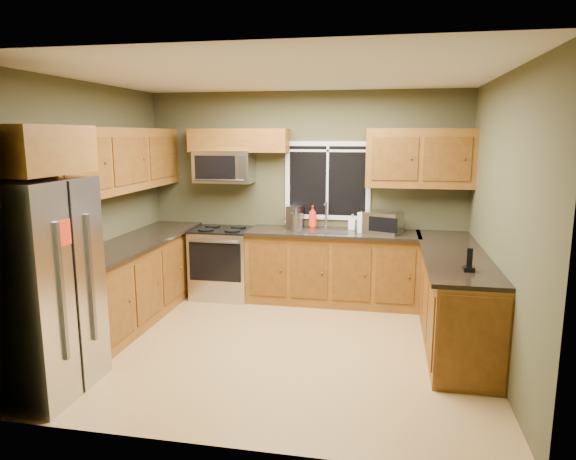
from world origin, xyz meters
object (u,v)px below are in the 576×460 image
(soap_bottle_c, at_px, (289,221))
(soap_bottle_a, at_px, (313,217))
(range, at_px, (223,262))
(refrigerator, at_px, (37,288))
(microwave, at_px, (224,167))
(soap_bottle_b, at_px, (352,222))
(coffee_maker, at_px, (295,218))
(toaster_oven, at_px, (383,222))
(paper_towel_roll, at_px, (361,222))
(kettle, at_px, (296,221))
(cordless_phone, at_px, (469,264))

(soap_bottle_c, bearing_deg, soap_bottle_a, 0.00)
(range, height_order, soap_bottle_c, soap_bottle_c)
(refrigerator, bearing_deg, range, 76.03)
(microwave, height_order, soap_bottle_b, microwave)
(microwave, height_order, coffee_maker, microwave)
(soap_bottle_b, bearing_deg, soap_bottle_a, 174.18)
(toaster_oven, distance_m, paper_towel_roll, 0.27)
(soap_bottle_b, bearing_deg, paper_towel_roll, -53.03)
(paper_towel_roll, xyz_separation_m, soap_bottle_b, (-0.12, 0.16, -0.03))
(soap_bottle_a, relative_size, soap_bottle_c, 1.81)
(toaster_oven, relative_size, soap_bottle_c, 3.20)
(refrigerator, xyz_separation_m, kettle, (1.69, 2.73, 0.17))
(range, bearing_deg, microwave, 90.02)
(microwave, distance_m, coffee_maker, 1.15)
(soap_bottle_c, distance_m, cordless_phone, 2.77)
(refrigerator, xyz_separation_m, coffee_maker, (1.63, 2.94, 0.17))
(coffee_maker, bearing_deg, soap_bottle_a, 14.96)
(paper_towel_roll, bearing_deg, soap_bottle_c, 167.39)
(microwave, relative_size, paper_towel_roll, 2.78)
(soap_bottle_a, distance_m, soap_bottle_b, 0.53)
(microwave, height_order, toaster_oven, microwave)
(microwave, relative_size, coffee_maker, 2.65)
(microwave, xyz_separation_m, paper_towel_roll, (1.82, -0.12, -0.67))
(coffee_maker, bearing_deg, range, -169.80)
(coffee_maker, bearing_deg, toaster_oven, -7.92)
(toaster_oven, relative_size, cordless_phone, 2.39)
(range, xyz_separation_m, coffee_maker, (0.94, 0.17, 0.61))
(coffee_maker, relative_size, cordless_phone, 1.35)
(refrigerator, height_order, soap_bottle_b, refrigerator)
(refrigerator, relative_size, microwave, 2.37)
(microwave, bearing_deg, soap_bottle_c, 6.27)
(microwave, bearing_deg, coffee_maker, 2.04)
(toaster_oven, xyz_separation_m, coffee_maker, (-1.14, 0.16, 0.00))
(soap_bottle_b, relative_size, cordless_phone, 0.92)
(cordless_phone, bearing_deg, toaster_oven, 114.56)
(coffee_maker, relative_size, paper_towel_roll, 1.05)
(range, xyz_separation_m, paper_towel_roll, (1.82, 0.02, 0.60))
(toaster_oven, distance_m, kettle, 1.08)
(soap_bottle_c, bearing_deg, microwave, -173.73)
(toaster_oven, bearing_deg, refrigerator, -134.92)
(refrigerator, relative_size, soap_bottle_b, 9.13)
(paper_towel_roll, height_order, soap_bottle_b, paper_towel_roll)
(coffee_maker, bearing_deg, cordless_phone, -44.10)
(microwave, bearing_deg, cordless_phone, -32.54)
(microwave, relative_size, kettle, 2.72)
(soap_bottle_b, distance_m, soap_bottle_c, 0.84)
(soap_bottle_a, distance_m, cordless_phone, 2.56)
(microwave, xyz_separation_m, soap_bottle_a, (1.17, 0.09, -0.64))
(range, height_order, cordless_phone, cordless_phone)
(refrigerator, bearing_deg, soap_bottle_b, 51.01)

